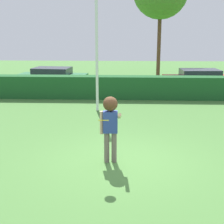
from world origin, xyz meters
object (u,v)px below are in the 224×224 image
frisbee (104,120)px  parked_car_green (52,77)px  lamppost (97,41)px  parked_car_red (200,79)px  person (110,120)px

frisbee → parked_car_green: frisbee is taller
lamppost → parked_car_red: (5.60, 5.20, -2.36)m
person → lamppost: 6.24m
lamppost → parked_car_red: size_ratio=1.28×
person → parked_car_red: person is taller
person → frisbee: bearing=-97.1°
person → lamppost: (-0.87, 5.89, 1.85)m
parked_car_green → person: bearing=-70.4°
parked_car_red → parked_car_green: bearing=176.3°
parked_car_green → frisbee: bearing=-72.2°
frisbee → parked_car_red: frisbee is taller
frisbee → parked_car_red: (4.85, 12.02, -0.75)m
person → lamppost: lamppost is taller
person → parked_car_green: (-4.16, 11.67, -0.51)m
frisbee → lamppost: bearing=96.3°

